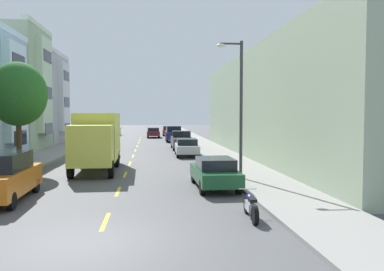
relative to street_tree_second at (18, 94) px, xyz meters
The scene contains 20 objects.
ground_plane 17.91m from the street_tree_second, 68.29° to the left, with size 160.00×160.00×0.00m, color #4C4C4F.
sidewalk_left 14.81m from the street_tree_second, 92.85° to the left, with size 3.20×120.00×0.14m, color gray.
sidewalk_right 20.03m from the street_tree_second, 46.20° to the left, with size 3.20×120.00×0.14m, color gray.
lane_centerline_dashes 13.20m from the street_tree_second, 58.82° to the left, with size 0.14×47.20×0.01m.
townhouse_fifth_dove_grey 24.04m from the street_tree_second, 110.29° to the left, with size 12.89×8.14×10.40m.
apartment_block_opposite 21.00m from the street_tree_second, 16.82° to the left, with size 10.00×36.00×8.30m, color #99AD8E.
street_tree_second is the anchor object (origin of this frame).
street_lamp 13.19m from the street_tree_second, 20.43° to the right, with size 1.35×0.28×7.04m.
delivery_box_truck 5.31m from the street_tree_second, ahead, with size 2.56×7.69×3.50m.
parked_suv_orange 9.38m from the street_tree_second, 76.84° to the right, with size 2.03×4.83×1.93m.
parked_sedan_silver 13.79m from the street_tree_second, 35.52° to the left, with size 1.90×4.54×1.43m.
parked_pickup_charcoal 18.26m from the street_tree_second, 52.44° to the left, with size 2.01×5.30×1.73m.
parked_sedan_teal 19.50m from the street_tree_second, 84.25° to the left, with size 1.85×4.52×1.43m.
parked_wagon_sky 40.00m from the street_tree_second, 87.18° to the left, with size 1.90×4.73×1.50m.
parked_wagon_white 34.46m from the street_tree_second, 71.45° to the left, with size 1.91×4.74×1.50m.
parked_wagon_red 40.11m from the street_tree_second, 74.61° to the left, with size 1.93×4.74×1.50m.
parked_suv_navy 27.22m from the street_tree_second, 66.73° to the left, with size 1.98×4.81×1.93m.
parked_sedan_forest 13.23m from the street_tree_second, 31.18° to the right, with size 1.87×4.53×1.43m.
moving_burgundy_sedan 34.40m from the street_tree_second, 76.12° to the left, with size 1.80×4.50×1.43m.
parked_motorcycle 16.96m from the street_tree_second, 47.25° to the right, with size 0.62×2.05×0.90m.
Camera 1 is at (1.48, -10.96, 3.48)m, focal length 37.52 mm.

